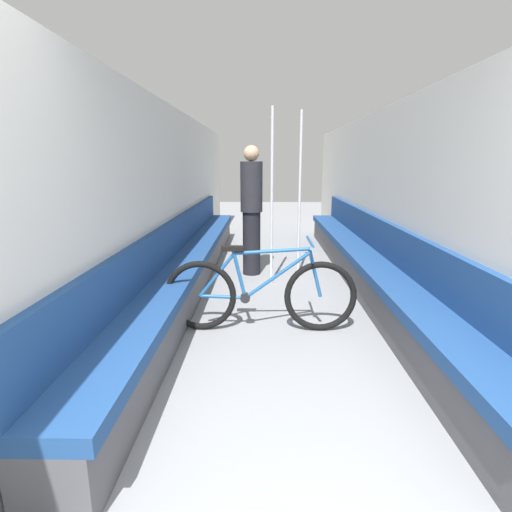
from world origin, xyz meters
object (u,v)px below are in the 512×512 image
bench_seat_row_right (366,264)px  grab_pole_far (300,198)px  bicycle (260,294)px  passenger_standing (251,209)px  grab_pole_near (272,201)px  bench_seat_row_left (190,263)px

bench_seat_row_right → grab_pole_far: 1.24m
grab_pole_far → bicycle: bearing=-105.2°
grab_pole_far → passenger_standing: bearing=174.4°
bicycle → grab_pole_near: (0.13, 1.53, 0.72)m
passenger_standing → grab_pole_near: bearing=-171.2°
grab_pole_near → passenger_standing: size_ratio=1.25×
bench_seat_row_right → passenger_standing: (-1.46, 0.58, 0.62)m
bicycle → passenger_standing: bearing=97.2°
grab_pole_far → bench_seat_row_left: bearing=-160.1°
grab_pole_near → bicycle: bearing=-94.9°
grab_pole_near → passenger_standing: grab_pole_near is taller
bicycle → grab_pole_far: bearing=78.1°
bicycle → grab_pole_near: bearing=88.3°
bench_seat_row_left → bicycle: bearing=-56.7°
bicycle → grab_pole_near: 1.70m
bench_seat_row_left → grab_pole_near: size_ratio=3.18×
bicycle → grab_pole_near: size_ratio=0.81×
bench_seat_row_left → bench_seat_row_right: size_ratio=1.00×
bench_seat_row_left → grab_pole_far: size_ratio=3.18×
passenger_standing → bench_seat_row_left: bearing=103.3°
grab_pole_near → grab_pole_far: (0.38, 0.36, 0.00)m
bench_seat_row_right → grab_pole_near: size_ratio=3.18×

